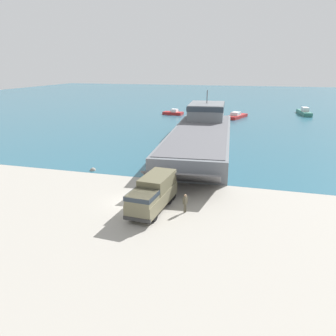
{
  "coord_description": "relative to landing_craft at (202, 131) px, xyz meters",
  "views": [
    {
      "loc": [
        10.62,
        -26.46,
        12.32
      ],
      "look_at": [
        2.13,
        4.21,
        2.29
      ],
      "focal_mm": 35.0,
      "sensor_mm": 36.0,
      "label": 1
    }
  ],
  "objects": [
    {
      "name": "shoreline_rock_b",
      "position": [
        5.52,
        -18.87,
        -1.96
      ],
      "size": [
        0.52,
        0.52,
        0.52
      ],
      "primitive_type": "sphere",
      "color": "gray",
      "rests_on": "ground_plane"
    },
    {
      "name": "moored_boat_b",
      "position": [
        3.54,
        28.89,
        -1.47
      ],
      "size": [
        5.01,
        8.14,
        1.5
      ],
      "rotation": [
        0.0,
        0.0,
        5.94
      ],
      "color": "#B22323",
      "rests_on": "ground_plane"
    },
    {
      "name": "shoreline_rock_a",
      "position": [
        -10.31,
        -18.09,
        -1.96
      ],
      "size": [
        0.69,
        0.69,
        0.69
      ],
      "primitive_type": "sphere",
      "color": "gray",
      "rests_on": "ground_plane"
    },
    {
      "name": "moored_boat_c",
      "position": [
        20.07,
        39.19,
        -1.3
      ],
      "size": [
        3.12,
        9.09,
        1.98
      ],
      "rotation": [
        0.0,
        0.0,
        0.12
      ],
      "color": "#2D7060",
      "rests_on": "ground_plane"
    },
    {
      "name": "water_surface",
      "position": [
        -1.9,
        70.96,
        -1.96
      ],
      "size": [
        240.0,
        180.0,
        0.01
      ],
      "primitive_type": "cube",
      "color": "#285B70",
      "rests_on": "ground_plane"
    },
    {
      "name": "moored_boat_a",
      "position": [
        -12.76,
        30.41,
        -1.48
      ],
      "size": [
        5.35,
        3.01,
        1.45
      ],
      "rotation": [
        0.0,
        0.0,
        1.45
      ],
      "color": "#B22323",
      "rests_on": "ground_plane"
    },
    {
      "name": "ground_plane",
      "position": [
        -1.9,
        -25.9,
        -1.96
      ],
      "size": [
        240.0,
        240.0,
        0.0
      ],
      "primitive_type": "plane",
      "color": "#9E998E"
    },
    {
      "name": "soldier_on_ramp",
      "position": [
        3.18,
        -26.76,
        -0.97
      ],
      "size": [
        0.39,
        0.5,
        1.71
      ],
      "rotation": [
        0.0,
        0.0,
        5.9
      ],
      "color": "#4C4738",
      "rests_on": "ground_plane"
    },
    {
      "name": "military_truck",
      "position": [
        0.26,
        -26.78,
        -0.47
      ],
      "size": [
        2.81,
        7.09,
        2.87
      ],
      "rotation": [
        0.0,
        0.0,
        -1.64
      ],
      "color": "#6B664C",
      "rests_on": "ground_plane"
    },
    {
      "name": "landing_craft",
      "position": [
        0.0,
        0.0,
        0.0
      ],
      "size": [
        11.78,
        39.13,
        7.9
      ],
      "rotation": [
        0.0,
        0.0,
        0.08
      ],
      "color": "slate",
      "rests_on": "ground_plane"
    }
  ]
}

